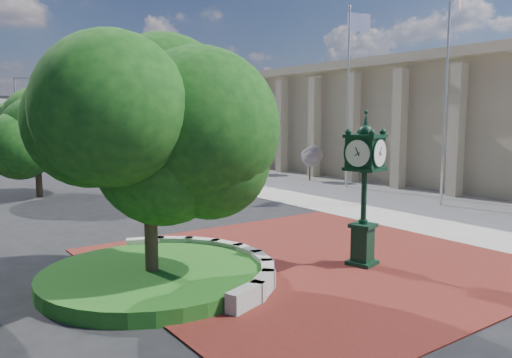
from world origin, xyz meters
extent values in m
plane|color=black|center=(0.00, 0.00, 0.00)|extent=(200.00, 200.00, 0.00)
cube|color=maroon|center=(0.00, -1.00, 0.02)|extent=(12.00, 12.00, 0.04)
cube|color=#9E9B93|center=(16.00, 10.00, 0.02)|extent=(20.00, 50.00, 0.04)
cube|color=#9E9B93|center=(-3.91, -3.01, 0.27)|extent=(1.29, 0.76, 0.54)
cube|color=#9E9B93|center=(-3.05, -2.54, 0.27)|extent=(1.20, 1.04, 0.54)
cube|color=#9E9B93|center=(-2.38, -1.84, 0.27)|extent=(1.00, 1.22, 0.54)
cube|color=#9E9B93|center=(-1.95, -0.96, 0.27)|extent=(0.71, 1.30, 0.54)
cube|color=#9E9B93|center=(-1.80, 0.00, 0.27)|extent=(0.35, 1.25, 0.54)
cube|color=#9E9B93|center=(-1.95, 0.96, 0.27)|extent=(0.71, 1.30, 0.54)
cube|color=#9E9B93|center=(-2.38, 1.84, 0.27)|extent=(1.00, 1.22, 0.54)
cube|color=#9E9B93|center=(-3.05, 2.54, 0.27)|extent=(1.20, 1.04, 0.54)
cube|color=#9E9B93|center=(-3.91, 3.01, 0.27)|extent=(1.29, 0.76, 0.54)
cylinder|color=#184F16|center=(-5.00, 0.00, 0.20)|extent=(6.10, 6.10, 0.40)
cube|color=tan|center=(24.00, 12.00, 4.00)|extent=(15.00, 42.00, 8.00)
cube|color=tan|center=(24.00, 12.00, 8.30)|extent=(17.00, 44.00, 0.60)
cube|color=black|center=(16.80, 12.00, 4.00)|extent=(0.30, 40.00, 5.50)
cylinder|color=#9E9B93|center=(5.00, 70.00, 3.00)|extent=(1.80, 1.80, 6.00)
cylinder|color=#9E9B93|center=(25.00, 70.00, 3.00)|extent=(1.80, 1.80, 6.00)
cylinder|color=#38281C|center=(-5.00, 0.00, 1.08)|extent=(0.36, 0.36, 2.17)
sphere|color=#103D13|center=(-5.00, 0.00, 3.73)|extent=(5.20, 5.20, 5.20)
cylinder|color=#38281C|center=(-4.00, 18.00, 0.96)|extent=(0.36, 0.36, 1.92)
sphere|color=#103D13|center=(-4.00, 18.00, 3.25)|extent=(4.40, 4.40, 4.40)
cube|color=black|center=(1.03, -2.21, 0.08)|extent=(0.98, 0.98, 0.16)
cube|color=black|center=(1.03, -2.21, 0.70)|extent=(0.67, 0.67, 1.09)
cube|color=black|center=(1.03, -2.21, 1.27)|extent=(0.86, 0.86, 0.12)
cylinder|color=black|center=(1.03, -2.21, 2.18)|extent=(0.17, 0.17, 1.69)
cube|color=black|center=(1.03, -2.21, 3.53)|extent=(1.10, 1.10, 0.89)
cylinder|color=white|center=(1.16, -2.66, 3.53)|extent=(0.78, 0.27, 0.80)
cylinder|color=white|center=(0.91, -1.75, 3.53)|extent=(0.78, 0.27, 0.80)
cylinder|color=white|center=(0.58, -2.33, 3.53)|extent=(0.27, 0.78, 0.80)
cylinder|color=white|center=(1.48, -2.08, 3.53)|extent=(0.27, 0.78, 0.80)
sphere|color=black|center=(1.03, -2.21, 4.15)|extent=(0.44, 0.44, 0.44)
cone|color=black|center=(1.03, -2.21, 4.47)|extent=(0.18, 0.18, 0.50)
imported|color=maroon|center=(2.64, 36.13, 0.81)|extent=(2.87, 5.07, 1.63)
cylinder|color=silver|center=(12.37, 2.70, 5.72)|extent=(0.14, 0.14, 11.45)
cylinder|color=silver|center=(13.20, 10.31, 5.70)|extent=(0.14, 0.14, 11.40)
sphere|color=silver|center=(13.20, 10.31, 11.46)|extent=(0.21, 0.21, 0.21)
plane|color=navy|center=(14.06, 10.31, 10.61)|extent=(1.66, 0.43, 1.71)
cylinder|color=slate|center=(4.74, 24.38, 4.05)|extent=(0.14, 0.14, 8.09)
cube|color=slate|center=(5.53, 24.21, 8.09)|extent=(1.61, 0.49, 0.11)
cube|color=slate|center=(6.23, 24.05, 8.00)|extent=(0.49, 0.32, 0.13)
cylinder|color=slate|center=(-1.21, 39.14, 4.11)|extent=(0.15, 0.15, 8.22)
cube|color=slate|center=(-0.43, 38.89, 8.22)|extent=(1.61, 0.64, 0.11)
cube|color=slate|center=(0.26, 38.66, 8.13)|extent=(0.51, 0.36, 0.14)
cylinder|color=#38281C|center=(13.51, 14.22, 0.60)|extent=(0.10, 0.10, 1.20)
sphere|color=#B75BA6|center=(13.51, 14.22, 1.60)|extent=(1.20, 1.20, 1.20)
cylinder|color=#38281C|center=(12.91, 20.08, 0.60)|extent=(0.10, 0.10, 1.20)
sphere|color=#B75BA6|center=(12.91, 20.08, 1.60)|extent=(1.20, 1.20, 1.20)
cylinder|color=#38281C|center=(13.52, 24.58, 0.60)|extent=(0.10, 0.10, 1.20)
sphere|color=#B75BA6|center=(13.52, 24.58, 1.60)|extent=(1.20, 1.20, 1.20)
camera|label=1|loc=(-10.45, -12.53, 4.60)|focal=35.00mm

